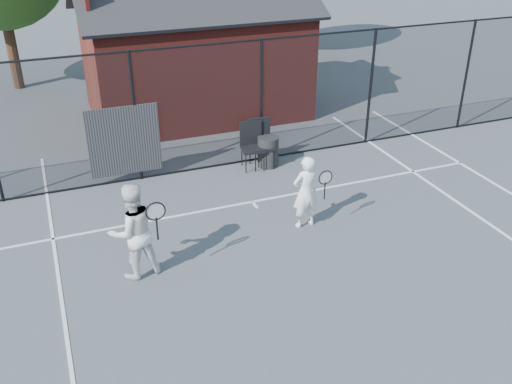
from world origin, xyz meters
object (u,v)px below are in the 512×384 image
object	(u,v)px
player_back	(133,231)
chair_left	(253,147)
clubhouse	(195,59)
waste_bin	(268,151)
chair_right	(262,145)
player_front	(306,192)

from	to	relation	value
player_back	chair_left	size ratio (longest dim) A/B	1.58
clubhouse	waste_bin	size ratio (longest dim) A/B	8.73
clubhouse	chair_right	bearing A→B (deg)	-85.34
player_back	chair_right	size ratio (longest dim) A/B	1.52
chair_right	waste_bin	world-z (taller)	chair_right
waste_bin	player_front	bearing A→B (deg)	-97.93
player_front	chair_left	xyz separation A→B (m)	(0.01, 2.89, -0.21)
waste_bin	player_back	bearing A→B (deg)	-139.15
player_front	chair_left	world-z (taller)	player_front
clubhouse	waste_bin	xyz separation A→B (m)	(0.52, -4.40, -1.23)
clubhouse	player_front	world-z (taller)	clubhouse
player_back	chair_left	distance (m)	4.77
chair_left	chair_right	distance (m)	0.23
clubhouse	chair_left	distance (m)	4.53
clubhouse	waste_bin	distance (m)	4.60
player_back	chair_right	distance (m)	4.94
chair_right	player_back	bearing A→B (deg)	-133.58
player_front	chair_right	distance (m)	2.90
clubhouse	player_back	xyz separation A→B (m)	(-3.30, -7.71, -0.74)
clubhouse	player_back	world-z (taller)	clubhouse
player_front	waste_bin	bearing A→B (deg)	82.07
clubhouse	chair_right	distance (m)	4.53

